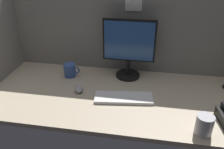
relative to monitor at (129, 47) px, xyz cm
name	(u,v)px	position (x,y,z in cm)	size (l,w,h in cm)	color
ground_plane	(116,95)	(-4.87, -25.12, -25.06)	(180.00, 80.00, 3.00)	tan
cubicle_wall_back	(125,23)	(-4.86, 12.37, 13.77)	(180.00, 5.50, 74.62)	gray
monitor	(129,47)	(0.00, 0.00, 0.00)	(37.54, 18.00, 43.31)	black
keyboard	(124,98)	(0.85, -31.99, -22.56)	(37.00, 13.00, 2.00)	silver
mouse	(79,89)	(-30.38, -27.26, -21.86)	(5.60, 9.60, 3.40)	#99999E
mug_steel	(204,125)	(45.60, -56.40, -18.04)	(8.94, 8.94, 11.03)	#B2B2B7
mug_ceramic_blue	(70,70)	(-42.82, -7.90, -18.59)	(12.11, 8.64, 9.89)	#38569E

